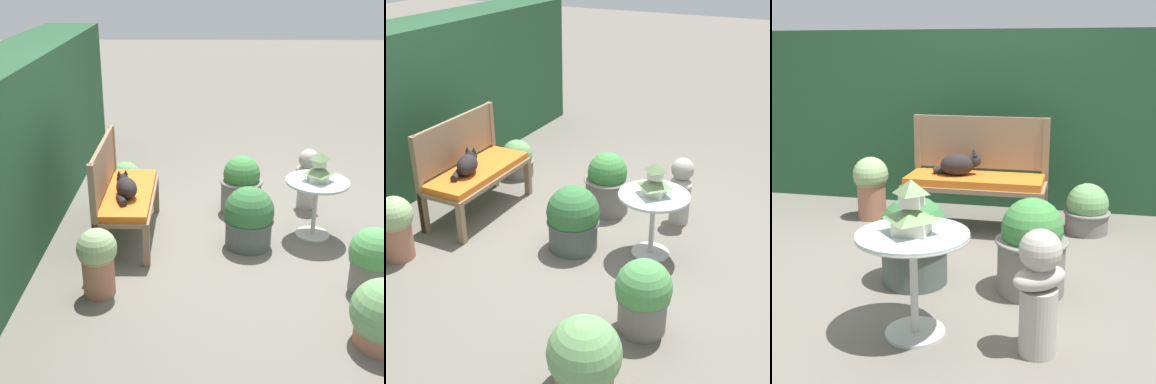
{
  "view_description": "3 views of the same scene",
  "coord_description": "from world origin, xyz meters",
  "views": [
    {
      "loc": [
        -4.81,
        0.44,
        2.53
      ],
      "look_at": [
        -0.1,
        0.5,
        0.51
      ],
      "focal_mm": 50.0,
      "sensor_mm": 36.0,
      "label": 1
    },
    {
      "loc": [
        -3.94,
        -1.97,
        2.62
      ],
      "look_at": [
        0.09,
        0.06,
        0.41
      ],
      "focal_mm": 50.0,
      "sensor_mm": 36.0,
      "label": 2
    },
    {
      "loc": [
        0.86,
        -3.28,
        1.53
      ],
      "look_at": [
        0.07,
        0.21,
        0.59
      ],
      "focal_mm": 50.0,
      "sensor_mm": 36.0,
      "label": 3
    }
  ],
  "objects": [
    {
      "name": "ground",
      "position": [
        0.0,
        0.0,
        0.0
      ],
      "size": [
        30.0,
        30.0,
        0.0
      ],
      "primitive_type": "plane",
      "color": "#666056"
    },
    {
      "name": "potted_plant_table_near",
      "position": [
        -1.06,
        1.26,
        0.33
      ],
      "size": [
        0.33,
        0.33,
        0.59
      ],
      "color": "#9E664C",
      "rests_on": "ground"
    },
    {
      "name": "garden_bust",
      "position": [
        0.68,
        -0.76,
        0.37
      ],
      "size": [
        0.35,
        0.34,
        0.68
      ],
      "rotation": [
        0.0,
        0.0,
        0.75
      ],
      "color": "#A39E93",
      "rests_on": "ground"
    },
    {
      "name": "pagoda_birdhouse",
      "position": [
        -0.0,
        -0.71,
        0.72
      ],
      "size": [
        0.24,
        0.24,
        0.29
      ],
      "color": "beige",
      "rests_on": "patio_table"
    },
    {
      "name": "potted_plant_bench_right",
      "position": [
        -0.21,
        -0.04,
        0.29
      ],
      "size": [
        0.48,
        0.48,
        0.6
      ],
      "color": "#4C5651",
      "rests_on": "ground"
    },
    {
      "name": "potted_plant_bench_left",
      "position": [
        0.92,
        1.29,
        0.2
      ],
      "size": [
        0.4,
        0.4,
        0.44
      ],
      "color": "slate",
      "rests_on": "ground"
    },
    {
      "name": "cat",
      "position": [
        -0.18,
        1.13,
        0.59
      ],
      "size": [
        0.42,
        0.29,
        0.23
      ],
      "rotation": [
        0.0,
        0.0,
        0.37
      ],
      "color": "black",
      "rests_on": "garden_bench"
    },
    {
      "name": "potted_plant_table_far",
      "position": [
        -1.67,
        -0.87,
        0.24
      ],
      "size": [
        0.48,
        0.48,
        0.51
      ],
      "color": "#9E664C",
      "rests_on": "ground"
    },
    {
      "name": "foliage_hedge_back",
      "position": [
        0.0,
        2.28,
        0.87
      ],
      "size": [
        6.4,
        0.75,
        1.74
      ],
      "primitive_type": "cube",
      "color": "#234C2D",
      "rests_on": "ground"
    },
    {
      "name": "potted_plant_path_edge",
      "position": [
        -0.98,
        -1.0,
        0.29
      ],
      "size": [
        0.41,
        0.41,
        0.57
      ],
      "color": "slate",
      "rests_on": "ground"
    },
    {
      "name": "bench_backrest",
      "position": [
        -0.04,
        1.35,
        0.69
      ],
      "size": [
        1.22,
        0.06,
        0.98
      ],
      "color": "#7F664C",
      "rests_on": "ground"
    },
    {
      "name": "potted_plant_patio_mid",
      "position": [
        0.57,
        -0.03,
        0.31
      ],
      "size": [
        0.47,
        0.47,
        0.64
      ],
      "color": "slate",
      "rests_on": "ground"
    },
    {
      "name": "garden_bench",
      "position": [
        -0.04,
        1.12,
        0.42
      ],
      "size": [
        1.22,
        0.5,
        0.49
      ],
      "color": "#7F664C",
      "rests_on": "ground"
    },
    {
      "name": "patio_table",
      "position": [
        -0.0,
        -0.71,
        0.47
      ],
      "size": [
        0.62,
        0.62,
        0.6
      ],
      "color": "#B7B7B2",
      "rests_on": "ground"
    }
  ]
}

